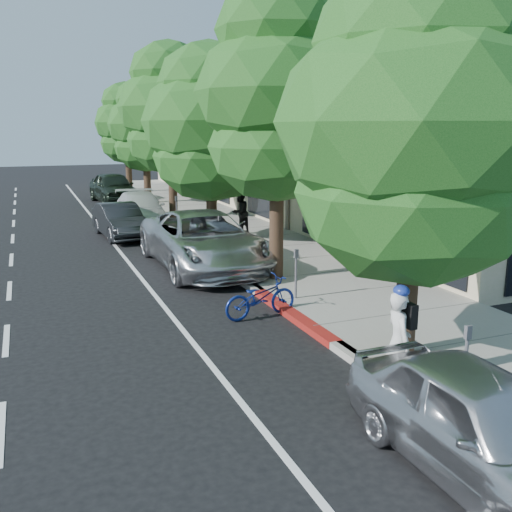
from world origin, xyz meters
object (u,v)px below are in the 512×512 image
cyclist (398,342)px  near_car_a (483,426)px  street_tree_4 (145,126)px  bicycle (260,297)px  street_tree_0 (417,128)px  white_pickup (140,210)px  street_tree_2 (210,124)px  silver_suv (204,241)px  street_tree_5 (127,124)px  pedestrian (240,212)px  street_tree_1 (277,96)px  dark_sedan (120,221)px  dark_suv_far (113,188)px  street_tree_3 (170,110)px

cyclist → near_car_a: (-0.52, -2.50, -0.14)m
street_tree_4 → bicycle: bearing=-94.4°
street_tree_0 → white_pickup: (-1.78, 17.00, -3.60)m
street_tree_2 → near_car_a: (-1.40, -15.50, -3.75)m
street_tree_4 → silver_suv: (-1.40, -15.53, -3.53)m
near_car_a → street_tree_5: bearing=87.5°
street_tree_2 → pedestrian: 3.85m
cyclist → pedestrian: bearing=3.3°
street_tree_1 → near_car_a: size_ratio=1.91×
street_tree_1 → dark_sedan: bearing=109.3°
near_car_a → dark_suv_far: bearing=90.4°
street_tree_1 → dark_sedan: size_ratio=1.97×
street_tree_3 → street_tree_5: bearing=90.0°
street_tree_1 → street_tree_2: 6.04m
street_tree_2 → street_tree_3: size_ratio=0.90×
bicycle → dark_suv_far: (-0.07, 22.49, 0.40)m
street_tree_3 → silver_suv: street_tree_3 is taller
street_tree_1 → street_tree_2: (-0.00, 6.00, -0.69)m
dark_suv_far → street_tree_3: bearing=-83.6°
street_tree_5 → silver_suv: size_ratio=1.13×
street_tree_0 → dark_suv_far: street_tree_0 is taller
near_car_a → street_tree_2: bearing=84.8°
street_tree_0 → pedestrian: street_tree_0 is taller
street_tree_3 → cyclist: street_tree_3 is taller
street_tree_1 → silver_suv: (-1.40, 2.47, -4.28)m
street_tree_5 → white_pickup: (-1.78, -13.00, -3.79)m
street_tree_5 → dark_sedan: (-3.03, -15.32, -3.85)m
street_tree_0 → dark_sedan: 15.43m
street_tree_0 → street_tree_5: bearing=90.0°
street_tree_3 → dark_sedan: street_tree_3 is taller
street_tree_1 → dark_sedan: 10.23m
bicycle → white_pickup: white_pickup is taller
near_car_a → silver_suv: bearing=89.9°
street_tree_2 → bicycle: bearing=-100.3°
street_tree_0 → silver_suv: street_tree_0 is taller
street_tree_3 → near_car_a: street_tree_3 is taller
street_tree_4 → pedestrian: bearing=-82.5°
street_tree_4 → dark_suv_far: 4.32m
dark_suv_far → near_car_a: dark_suv_far is taller
near_car_a → pedestrian: (2.87, 16.37, 0.29)m
street_tree_1 → pedestrian: (1.47, 6.87, -4.15)m
bicycle → dark_sedan: size_ratio=0.44×
street_tree_3 → street_tree_4: bearing=90.0°
street_tree_1 → bicycle: 5.60m
street_tree_4 → pedestrian: (1.47, -11.13, -3.40)m
street_tree_3 → white_pickup: bearing=-150.7°
dark_suv_far → pedestrian: 13.36m
pedestrian → street_tree_3: bearing=-103.6°
street_tree_2 → dark_suv_far: 14.41m
pedestrian → street_tree_1: bearing=48.3°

